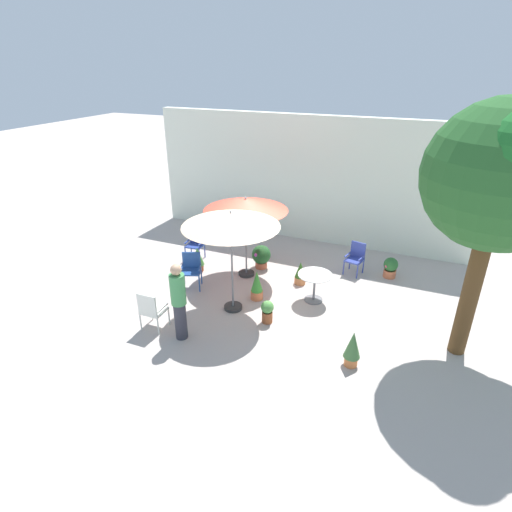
{
  "coord_description": "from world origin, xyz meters",
  "views": [
    {
      "loc": [
        3.57,
        -8.5,
        5.48
      ],
      "look_at": [
        0.0,
        -0.07,
        1.09
      ],
      "focal_mm": 29.0,
      "sensor_mm": 36.0,
      "label": 1
    }
  ],
  "objects": [
    {
      "name": "cafe_table_0",
      "position": [
        1.44,
        0.23,
        0.52
      ],
      "size": [
        0.84,
        0.84,
        0.74
      ],
      "color": "white",
      "rests_on": "ground"
    },
    {
      "name": "potted_plant_6",
      "position": [
        -0.45,
        1.39,
        0.37
      ],
      "size": [
        0.54,
        0.55,
        0.68
      ],
      "color": "#B95B3D",
      "rests_on": "ground"
    },
    {
      "name": "patio_chair_3",
      "position": [
        2.09,
        2.11,
        0.51
      ],
      "size": [
        0.53,
        0.54,
        0.89
      ],
      "color": "#35449D",
      "rests_on": "ground"
    },
    {
      "name": "patio_umbrella_1",
      "position": [
        -0.66,
        0.81,
        2.04
      ],
      "size": [
        2.23,
        2.23,
        2.28
      ],
      "color": "#2D2D2D",
      "rests_on": "ground"
    },
    {
      "name": "patio_chair_0",
      "position": [
        -2.5,
        1.22,
        0.53
      ],
      "size": [
        0.53,
        0.48,
        0.93
      ],
      "color": "#2D4395",
      "rests_on": "ground"
    },
    {
      "name": "patio_umbrella_0",
      "position": [
        -0.25,
        -0.9,
        2.27
      ],
      "size": [
        2.2,
        2.2,
        2.51
      ],
      "color": "#2D2D2D",
      "rests_on": "ground"
    },
    {
      "name": "patio_chair_1",
      "position": [
        -1.72,
        -0.33,
        0.55
      ],
      "size": [
        0.63,
        0.6,
        0.94
      ],
      "color": "#244B92",
      "rests_on": "ground"
    },
    {
      "name": "potted_plant_5",
      "position": [
        0.1,
        -0.26,
        0.38
      ],
      "size": [
        0.31,
        0.31,
        0.78
      ],
      "color": "#D06E43",
      "rests_on": "ground"
    },
    {
      "name": "potted_plant_2",
      "position": [
        -2.04,
        0.52,
        0.38
      ],
      "size": [
        0.36,
        0.36,
        0.71
      ],
      "color": "#A4502F",
      "rests_on": "ground"
    },
    {
      "name": "potted_plant_4",
      "position": [
        0.87,
        0.91,
        0.31
      ],
      "size": [
        0.3,
        0.3,
        0.64
      ],
      "color": "#C67243",
      "rests_on": "ground"
    },
    {
      "name": "patio_chair_2",
      "position": [
        -1.53,
        -2.36,
        0.53
      ],
      "size": [
        0.5,
        0.47,
        0.95
      ],
      "color": "silver",
      "rests_on": "ground"
    },
    {
      "name": "shade_tree",
      "position": [
        4.75,
        -0.5,
        3.67
      ],
      "size": [
        2.76,
        2.63,
        4.99
      ],
      "color": "brown",
      "rests_on": "ground"
    },
    {
      "name": "standing_person",
      "position": [
        -0.78,
        -2.36,
        0.92
      ],
      "size": [
        0.44,
        0.44,
        1.77
      ],
      "color": "#33333D",
      "rests_on": "ground"
    },
    {
      "name": "villa_facade",
      "position": [
        0.0,
        4.04,
        1.99
      ],
      "size": [
        10.23,
        0.3,
        3.98
      ],
      "primitive_type": "cube",
      "color": "silver",
      "rests_on": "ground"
    },
    {
      "name": "ground_plane",
      "position": [
        0.0,
        0.0,
        0.0
      ],
      "size": [
        60.0,
        60.0,
        0.0
      ],
      "primitive_type": "plane",
      "color": "#B3A69E"
    },
    {
      "name": "potted_plant_1",
      "position": [
        2.78,
        -1.84,
        0.42
      ],
      "size": [
        0.33,
        0.33,
        0.78
      ],
      "color": "#C9723D",
      "rests_on": "ground"
    },
    {
      "name": "potted_plant_3",
      "position": [
        3.04,
        2.24,
        0.3
      ],
      "size": [
        0.39,
        0.39,
        0.58
      ],
      "color": "#C46641",
      "rests_on": "ground"
    },
    {
      "name": "potted_plant_0",
      "position": [
        0.72,
        -1.1,
        0.3
      ],
      "size": [
        0.3,
        0.3,
        0.55
      ],
      "color": "#964D2B",
      "rests_on": "ground"
    }
  ]
}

